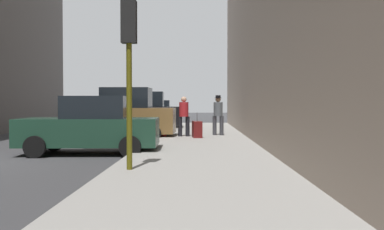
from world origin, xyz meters
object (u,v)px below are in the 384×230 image
object	(u,v)px
rolling_suitcase	(197,129)
pedestrian_with_beanie	(218,113)
parked_black_suv	(143,112)
parked_dark_green_sedan	(91,127)
parked_bronze_suv	(123,116)
parked_silver_sedan	(155,113)
pedestrian_in_red_jacket	(184,114)
traffic_light	(129,48)
fire_hydrant	(164,128)

from	to	relation	value
rolling_suitcase	pedestrian_with_beanie	bearing A→B (deg)	56.89
rolling_suitcase	parked_black_suv	bearing A→B (deg)	112.94
parked_dark_green_sedan	parked_bronze_suv	bearing A→B (deg)	90.00
parked_silver_sedan	pedestrian_with_beanie	distance (m)	13.41
parked_dark_green_sedan	pedestrian_in_red_jacket	xyz separation A→B (m)	(2.67, 5.21, 0.26)
traffic_light	parked_dark_green_sedan	bearing A→B (deg)	114.78
fire_hydrant	parked_bronze_suv	bearing A→B (deg)	170.22
fire_hydrant	parked_silver_sedan	bearing A→B (deg)	97.64
pedestrian_in_red_jacket	rolling_suitcase	bearing A→B (deg)	-50.54
pedestrian_with_beanie	rolling_suitcase	distance (m)	1.82
traffic_light	pedestrian_with_beanie	size ratio (longest dim) A/B	2.03
parked_dark_green_sedan	traffic_light	xyz separation A→B (m)	(1.85, -4.01, 1.91)
parked_dark_green_sedan	pedestrian_in_red_jacket	bearing A→B (deg)	62.84
parked_silver_sedan	rolling_suitcase	bearing A→B (deg)	-77.09
parked_silver_sedan	pedestrian_in_red_jacket	bearing A→B (deg)	-78.77
parked_bronze_suv	parked_black_suv	xyz separation A→B (m)	(-0.00, 6.64, 0.00)
parked_bronze_suv	pedestrian_with_beanie	bearing A→B (deg)	5.38
rolling_suitcase	parked_silver_sedan	bearing A→B (deg)	102.91
traffic_light	pedestrian_in_red_jacket	bearing A→B (deg)	84.93
parked_bronze_suv	pedestrian_with_beanie	size ratio (longest dim) A/B	2.60
parked_bronze_suv	pedestrian_with_beanie	world-z (taller)	parked_bronze_suv
pedestrian_with_beanie	rolling_suitcase	bearing A→B (deg)	-123.11
parked_silver_sedan	pedestrian_with_beanie	bearing A→B (deg)	-71.85
parked_black_suv	rolling_suitcase	bearing A→B (deg)	-67.06
parked_dark_green_sedan	pedestrian_in_red_jacket	distance (m)	5.86
pedestrian_in_red_jacket	parked_silver_sedan	bearing A→B (deg)	101.23
parked_bronze_suv	rolling_suitcase	bearing A→B (deg)	-17.59
parked_dark_green_sedan	fire_hydrant	distance (m)	5.54
parked_silver_sedan	parked_bronze_suv	bearing A→B (deg)	-90.00
parked_bronze_suv	pedestrian_in_red_jacket	world-z (taller)	parked_bronze_suv
parked_dark_green_sedan	pedestrian_in_red_jacket	world-z (taller)	pedestrian_in_red_jacket
parked_dark_green_sedan	parked_silver_sedan	size ratio (longest dim) A/B	1.00
parked_silver_sedan	pedestrian_in_red_jacket	distance (m)	13.73
parked_silver_sedan	parked_dark_green_sedan	bearing A→B (deg)	-90.00
pedestrian_with_beanie	parked_silver_sedan	bearing A→B (deg)	108.15
parked_dark_green_sedan	parked_black_suv	distance (m)	12.18
fire_hydrant	traffic_light	distance (m)	9.52
parked_dark_green_sedan	rolling_suitcase	distance (m)	5.57
traffic_light	parked_bronze_suv	bearing A→B (deg)	100.98
parked_silver_sedan	fire_hydrant	size ratio (longest dim) A/B	6.06
fire_hydrant	pedestrian_in_red_jacket	bearing A→B (deg)	-1.39
parked_dark_green_sedan	parked_black_suv	world-z (taller)	parked_black_suv
parked_bronze_suv	pedestrian_in_red_jacket	bearing A→B (deg)	-7.08
parked_black_suv	parked_dark_green_sedan	bearing A→B (deg)	-90.00
parked_dark_green_sedan	rolling_suitcase	size ratio (longest dim) A/B	4.10
parked_bronze_suv	pedestrian_in_red_jacket	size ratio (longest dim) A/B	2.70
parked_dark_green_sedan	fire_hydrant	xyz separation A→B (m)	(1.80, 5.23, -0.35)
parked_black_suv	fire_hydrant	size ratio (longest dim) A/B	6.63
parked_silver_sedan	traffic_light	world-z (taller)	traffic_light
parked_bronze_suv	fire_hydrant	distance (m)	1.91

